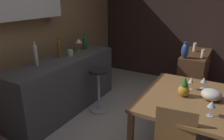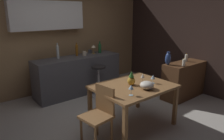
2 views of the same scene
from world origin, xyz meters
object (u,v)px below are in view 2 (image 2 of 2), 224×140
object	(u,v)px
sideboard_cabinet	(184,80)
counter_lamp	(94,47)
wine_bottle_amber	(77,50)
chair_near_window	(99,113)
dining_table	(133,90)
pillar_candle_tall	(186,58)
vase_ceramic_blue	(168,59)
pineapple_centerpiece	(131,79)
wine_bottle_green	(100,48)
cup_slate	(90,51)
wine_glass_right	(131,87)
wine_glass_center	(143,76)
wine_bottle_clear	(58,51)
bar_stool	(99,80)
wine_glass_left	(153,77)
pillar_candle_short	(184,63)
cup_cream	(84,54)
fruit_bowl	(147,85)

from	to	relation	value
sideboard_cabinet	counter_lamp	xyz separation A→B (m)	(-1.25, 1.83, 0.66)
wine_bottle_amber	chair_near_window	bearing A→B (deg)	-111.90
dining_table	sideboard_cabinet	xyz separation A→B (m)	(1.82, 0.19, -0.25)
pillar_candle_tall	vase_ceramic_blue	world-z (taller)	vase_ceramic_blue
dining_table	pineapple_centerpiece	xyz separation A→B (m)	(-0.02, 0.04, 0.18)
wine_bottle_green	cup_slate	world-z (taller)	wine_bottle_green
vase_ceramic_blue	pillar_candle_tall	bearing A→B (deg)	-6.30
wine_glass_right	cup_slate	distance (m)	2.62
chair_near_window	wine_glass_center	xyz separation A→B (m)	(0.96, 0.05, 0.37)
wine_bottle_green	cup_slate	distance (m)	0.28
sideboard_cabinet	wine_bottle_clear	bearing A→B (deg)	139.68
wine_bottle_amber	wine_glass_center	bearing A→B (deg)	-86.94
cup_slate	counter_lamp	bearing A→B (deg)	-83.15
wine_glass_center	pineapple_centerpiece	distance (m)	0.24
dining_table	chair_near_window	xyz separation A→B (m)	(-0.74, -0.04, -0.17)
bar_stool	vase_ceramic_blue	world-z (taller)	vase_ceramic_blue
wine_bottle_green	counter_lamp	xyz separation A→B (m)	(-0.20, -0.01, 0.03)
wine_glass_left	pineapple_centerpiece	distance (m)	0.39
dining_table	wine_glass_center	distance (m)	0.30
wine_bottle_green	pillar_candle_short	world-z (taller)	wine_bottle_green
chair_near_window	cup_cream	world-z (taller)	cup_cream
pineapple_centerpiece	wine_bottle_green	distance (m)	2.16
dining_table	pineapple_centerpiece	world-z (taller)	pineapple_centerpiece
chair_near_window	wine_glass_left	world-z (taller)	wine_glass_left
cup_cream	pillar_candle_tall	bearing A→B (deg)	-45.28
counter_lamp	pillar_candle_tall	bearing A→B (deg)	-51.87
bar_stool	wine_bottle_amber	xyz separation A→B (m)	(-0.19, 0.63, 0.66)
wine_bottle_amber	wine_bottle_clear	bearing A→B (deg)	-178.19
bar_stool	pineapple_centerpiece	bearing A→B (deg)	-102.71
bar_stool	wine_bottle_green	xyz separation A→B (m)	(0.47, 0.60, 0.65)
wine_glass_center	pillar_candle_short	size ratio (longest dim) A/B	0.96
fruit_bowl	wine_bottle_clear	distance (m)	2.37
pineapple_centerpiece	cup_slate	world-z (taller)	cup_slate
wine_glass_right	wine_bottle_green	xyz separation A→B (m)	(1.11, 2.33, 0.17)
sideboard_cabinet	wine_glass_center	bearing A→B (deg)	-173.32
chair_near_window	wine_bottle_amber	bearing A→B (deg)	68.10
wine_glass_right	counter_lamp	world-z (taller)	counter_lamp
wine_glass_right	cup_slate	world-z (taller)	cup_slate
wine_glass_right	fruit_bowl	bearing A→B (deg)	5.38
bar_stool	wine_bottle_green	size ratio (longest dim) A/B	2.45
sideboard_cabinet	pillar_candle_short	bearing A→B (deg)	-153.77
dining_table	wine_glass_right	bearing A→B (deg)	-139.26
wine_bottle_amber	wine_bottle_clear	size ratio (longest dim) A/B	0.89
chair_near_window	wine_bottle_amber	distance (m)	2.35
wine_glass_right	pillar_candle_tall	world-z (taller)	pillar_candle_tall
bar_stool	wine_glass_right	size ratio (longest dim) A/B	4.43
fruit_bowl	wine_bottle_amber	size ratio (longest dim) A/B	0.71
dining_table	fruit_bowl	size ratio (longest dim) A/B	5.71
wine_bottle_green	sideboard_cabinet	bearing A→B (deg)	-60.43
wine_bottle_green	dining_table	bearing A→B (deg)	-110.71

